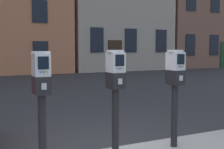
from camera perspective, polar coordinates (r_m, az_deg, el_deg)
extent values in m
cylinder|color=black|center=(3.54, -13.16, -10.68)|extent=(0.09, 0.09, 0.87)
cube|color=black|center=(3.43, -13.33, -1.99)|extent=(0.17, 0.24, 0.20)
cube|color=#A5A8AD|center=(3.31, -12.86, -2.23)|extent=(0.06, 0.01, 0.07)
cube|color=#B7BABF|center=(3.41, -13.41, 1.76)|extent=(0.17, 0.23, 0.25)
cube|color=black|center=(3.30, -12.97, 2.18)|extent=(0.12, 0.01, 0.14)
cylinder|color=blue|center=(3.29, -13.53, 0.44)|extent=(0.02, 0.01, 0.02)
cylinder|color=red|center=(3.30, -12.93, 0.46)|extent=(0.02, 0.01, 0.02)
cylinder|color=green|center=(3.31, -12.34, 0.48)|extent=(0.02, 0.01, 0.02)
cylinder|color=#B7BABF|center=(3.41, -13.45, 4.09)|extent=(0.22, 0.22, 0.03)
cylinder|color=black|center=(3.84, 0.66, -9.23)|extent=(0.09, 0.09, 0.88)
cube|color=black|center=(3.74, 0.67, -1.14)|extent=(0.17, 0.24, 0.20)
cube|color=#A5A8AD|center=(3.63, 1.56, -1.33)|extent=(0.06, 0.01, 0.07)
cube|color=#B7BABF|center=(3.73, 0.68, 2.33)|extent=(0.17, 0.23, 0.25)
cube|color=black|center=(3.62, 1.51, 2.73)|extent=(0.12, 0.01, 0.14)
cylinder|color=blue|center=(3.61, 1.03, 1.13)|extent=(0.02, 0.01, 0.02)
cylinder|color=red|center=(3.62, 1.52, 1.15)|extent=(0.02, 0.01, 0.02)
cylinder|color=green|center=(3.64, 2.01, 1.16)|extent=(0.02, 0.01, 0.02)
cylinder|color=#B7BABF|center=(3.72, 0.68, 4.48)|extent=(0.22, 0.22, 0.03)
cylinder|color=black|center=(4.33, 11.83, -7.71)|extent=(0.09, 0.09, 0.88)
cube|color=black|center=(4.24, 11.95, -0.54)|extent=(0.17, 0.24, 0.20)
cube|color=#A5A8AD|center=(4.14, 13.02, -0.68)|extent=(0.06, 0.01, 0.07)
cube|color=#B7BABF|center=(4.23, 12.01, 2.53)|extent=(0.17, 0.23, 0.25)
cube|color=black|center=(4.13, 13.02, 2.88)|extent=(0.12, 0.01, 0.14)
cylinder|color=blue|center=(4.11, 12.63, 1.48)|extent=(0.02, 0.01, 0.02)
cylinder|color=red|center=(4.14, 13.01, 1.49)|extent=(0.02, 0.01, 0.02)
cylinder|color=green|center=(4.16, 13.39, 1.50)|extent=(0.02, 0.01, 0.02)
cylinder|color=#B7BABF|center=(4.22, 12.04, 4.43)|extent=(0.22, 0.22, 0.03)
cube|color=black|center=(18.17, -13.47, 4.14)|extent=(0.90, 0.06, 1.32)
cube|color=black|center=(18.30, -13.62, 11.66)|extent=(0.90, 0.06, 1.32)
cube|color=black|center=(19.30, -2.87, 6.61)|extent=(0.90, 0.06, 1.60)
cube|color=black|center=(20.41, 3.63, 6.51)|extent=(0.90, 0.06, 1.60)
cube|color=black|center=(21.75, 9.38, 6.36)|extent=(0.90, 0.06, 1.60)
cube|color=black|center=(19.84, 0.59, 3.55)|extent=(1.00, 0.07, 2.10)
cube|color=brown|center=(27.15, 15.17, 12.10)|extent=(7.21, 5.11, 10.00)
cube|color=black|center=(23.40, 14.74, 5.51)|extent=(0.90, 0.06, 1.60)
cube|color=black|center=(25.03, 18.93, 5.36)|extent=(0.90, 0.06, 1.60)
cube|color=black|center=(23.68, 14.92, 13.60)|extent=(0.90, 0.06, 1.60)
cube|color=black|center=(25.29, 19.14, 12.92)|extent=(0.90, 0.06, 1.60)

